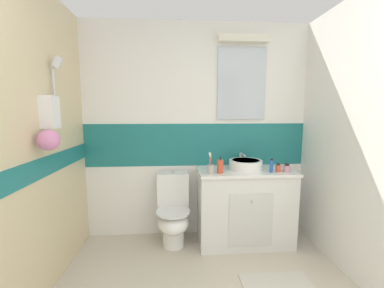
# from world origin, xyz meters

# --- Properties ---
(wall_back_tiled) EXTENTS (3.20, 0.20, 2.50)m
(wall_back_tiled) POSITION_xyz_m (0.01, 2.45, 1.26)
(wall_back_tiled) COLOR white
(wall_back_tiled) RESTS_ON ground_plane
(wall_left_shower_alcove) EXTENTS (0.28, 3.48, 2.50)m
(wall_left_shower_alcove) POSITION_xyz_m (-1.35, 1.20, 1.25)
(wall_left_shower_alcove) COLOR beige
(wall_left_shower_alcove) RESTS_ON ground_plane
(vanity_cabinet) EXTENTS (1.05, 0.52, 0.85)m
(vanity_cabinet) POSITION_xyz_m (0.52, 2.15, 0.43)
(vanity_cabinet) COLOR silver
(vanity_cabinet) RESTS_ON ground_plane
(sink_basin) EXTENTS (0.37, 0.41, 0.16)m
(sink_basin) POSITION_xyz_m (0.53, 2.16, 0.91)
(sink_basin) COLOR white
(sink_basin) RESTS_ON vanity_cabinet
(toilet) EXTENTS (0.37, 0.50, 0.81)m
(toilet) POSITION_xyz_m (-0.28, 2.16, 0.37)
(toilet) COLOR white
(toilet) RESTS_ON ground_plane
(toothbrush_cup) EXTENTS (0.07, 0.07, 0.22)m
(toothbrush_cup) POSITION_xyz_m (0.11, 2.00, 0.91)
(toothbrush_cup) COLOR #B2ADA3
(toothbrush_cup) RESTS_ON vanity_cabinet
(soap_dispenser) EXTENTS (0.07, 0.07, 0.18)m
(soap_dispenser) POSITION_xyz_m (0.21, 2.01, 0.92)
(soap_dispenser) COLOR #D84C33
(soap_dispenser) RESTS_ON vanity_cabinet
(perfume_flask_small) EXTENTS (0.05, 0.03, 0.09)m
(perfume_flask_small) POSITION_xyz_m (0.84, 2.02, 0.89)
(perfume_flask_small) COLOR #D84C33
(perfume_flask_small) RESTS_ON vanity_cabinet
(hair_gel_jar) EXTENTS (0.07, 0.07, 0.09)m
(hair_gel_jar) POSITION_xyz_m (0.93, 2.02, 0.89)
(hair_gel_jar) COLOR pink
(hair_gel_jar) RESTS_ON vanity_cabinet
(toothpaste_tube_upright) EXTENTS (0.03, 0.03, 0.15)m
(toothpaste_tube_upright) POSITION_xyz_m (0.76, 2.00, 0.92)
(toothpaste_tube_upright) COLOR #2659B2
(toothpaste_tube_upright) RESTS_ON vanity_cabinet
(bath_mat) EXTENTS (0.62, 0.40, 0.01)m
(bath_mat) POSITION_xyz_m (0.62, 1.38, 0.01)
(bath_mat) COLOR beige
(bath_mat) RESTS_ON ground_plane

